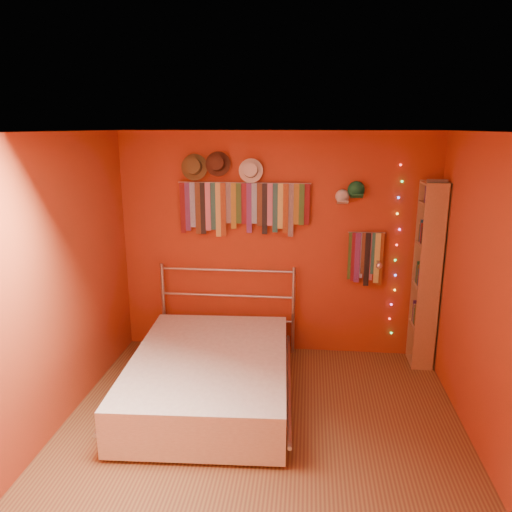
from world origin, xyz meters
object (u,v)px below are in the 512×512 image
(reading_lamp, at_px, (379,265))
(bed, at_px, (210,375))
(tie_rack, at_px, (242,206))
(bookshelf, at_px, (431,275))

(reading_lamp, relative_size, bed, 0.13)
(tie_rack, bearing_deg, reading_lamp, -6.10)
(tie_rack, distance_m, reading_lamp, 1.60)
(reading_lamp, distance_m, bed, 2.10)
(bed, bearing_deg, tie_rack, 78.20)
(bookshelf, height_order, bed, bookshelf)
(tie_rack, height_order, reading_lamp, tie_rack)
(bookshelf, distance_m, bed, 2.52)
(tie_rack, xyz_separation_m, bookshelf, (2.03, -0.16, -0.68))
(reading_lamp, height_order, bookshelf, bookshelf)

